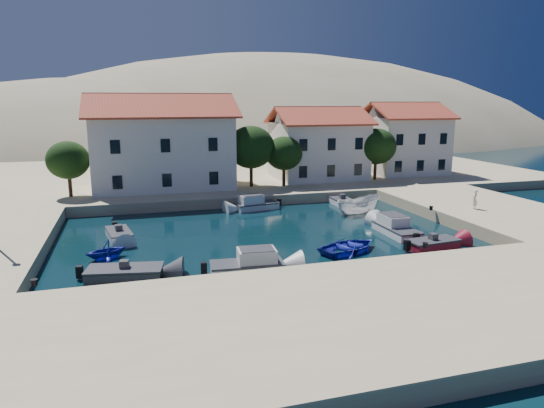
{
  "coord_description": "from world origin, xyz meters",
  "views": [
    {
      "loc": [
        -9.4,
        -24.3,
        9.99
      ],
      "look_at": [
        1.22,
        11.63,
        2.0
      ],
      "focal_mm": 32.0,
      "sensor_mm": 36.0,
      "label": 1
    }
  ],
  "objects": [
    {
      "name": "ground",
      "position": [
        0.0,
        0.0,
        0.0
      ],
      "size": [
        400.0,
        400.0,
        0.0
      ],
      "primitive_type": "plane",
      "color": "black",
      "rests_on": "ground"
    },
    {
      "name": "quay_south",
      "position": [
        0.0,
        -6.0,
        0.5
      ],
      "size": [
        52.0,
        12.0,
        1.0
      ],
      "primitive_type": "cube",
      "color": "tan",
      "rests_on": "ground"
    },
    {
      "name": "quay_east",
      "position": [
        20.5,
        10.0,
        0.5
      ],
      "size": [
        11.0,
        20.0,
        1.0
      ],
      "primitive_type": "cube",
      "color": "tan",
      "rests_on": "ground"
    },
    {
      "name": "quay_north",
      "position": [
        2.0,
        38.0,
        0.5
      ],
      "size": [
        80.0,
        36.0,
        1.0
      ],
      "primitive_type": "cube",
      "color": "tan",
      "rests_on": "ground"
    },
    {
      "name": "hills",
      "position": [
        20.64,
        123.62,
        -23.4
      ],
      "size": [
        254.0,
        176.0,
        99.0
      ],
      "color": "gray",
      "rests_on": "ground"
    },
    {
      "name": "building_left",
      "position": [
        -6.0,
        28.0,
        5.94
      ],
      "size": [
        14.7,
        9.45,
        9.7
      ],
      "color": "silver",
      "rests_on": "quay_north"
    },
    {
      "name": "building_mid",
      "position": [
        12.0,
        29.0,
        5.22
      ],
      "size": [
        10.5,
        8.4,
        8.3
      ],
      "color": "silver",
      "rests_on": "quay_north"
    },
    {
      "name": "building_right",
      "position": [
        24.0,
        30.0,
        5.47
      ],
      "size": [
        9.45,
        8.4,
        8.8
      ],
      "color": "silver",
      "rests_on": "quay_north"
    },
    {
      "name": "trees",
      "position": [
        4.51,
        25.46,
        4.84
      ],
      "size": [
        37.3,
        5.3,
        6.45
      ],
      "color": "#382314",
      "rests_on": "quay_north"
    },
    {
      "name": "bollards",
      "position": [
        2.8,
        3.87,
        1.15
      ],
      "size": [
        29.36,
        9.56,
        0.3
      ],
      "color": "black",
      "rests_on": "ground"
    },
    {
      "name": "motorboat_grey_sw",
      "position": [
        -10.04,
        3.43,
        0.29
      ],
      "size": [
        4.55,
        2.65,
        1.25
      ],
      "rotation": [
        0.0,
        0.0,
        -0.19
      ],
      "color": "#38383E",
      "rests_on": "ground"
    },
    {
      "name": "cabin_cruiser_south",
      "position": [
        -3.08,
        2.33,
        0.48
      ],
      "size": [
        4.47,
        2.21,
        1.6
      ],
      "rotation": [
        0.0,
        0.0,
        -0.09
      ],
      "color": "silver",
      "rests_on": "ground"
    },
    {
      "name": "rowboat_south",
      "position": [
        4.54,
        4.36,
        0.0
      ],
      "size": [
        5.39,
        4.63,
        0.94
      ],
      "primitive_type": "imported",
      "rotation": [
        0.0,
        0.0,
        1.93
      ],
      "color": "#1C229C",
      "rests_on": "ground"
    },
    {
      "name": "motorboat_red_se",
      "position": [
        10.38,
        3.4,
        0.3
      ],
      "size": [
        3.83,
        2.01,
        1.25
      ],
      "rotation": [
        0.0,
        0.0,
        0.1
      ],
      "color": "maroon",
      "rests_on": "ground"
    },
    {
      "name": "cabin_cruiser_east",
      "position": [
        9.83,
        7.24,
        0.48
      ],
      "size": [
        1.92,
        4.66,
        1.6
      ],
      "rotation": [
        0.0,
        0.0,
        1.56
      ],
      "color": "silver",
      "rests_on": "ground"
    },
    {
      "name": "boat_east",
      "position": [
        10.2,
        14.42,
        0.0
      ],
      "size": [
        4.83,
        2.54,
        1.77
      ],
      "primitive_type": "imported",
      "rotation": [
        0.0,
        0.0,
        1.75
      ],
      "color": "silver",
      "rests_on": "ground"
    },
    {
      "name": "motorboat_white_ne",
      "position": [
        10.4,
        18.34,
        0.29
      ],
      "size": [
        1.72,
        3.66,
        1.25
      ],
      "rotation": [
        0.0,
        0.0,
        1.57
      ],
      "color": "silver",
      "rests_on": "ground"
    },
    {
      "name": "rowboat_west",
      "position": [
        -11.2,
        7.47,
        0.0
      ],
      "size": [
        3.25,
        3.04,
        1.37
      ],
      "primitive_type": "imported",
      "rotation": [
        0.0,
        0.0,
        -1.2
      ],
      "color": "#1C229C",
      "rests_on": "ground"
    },
    {
      "name": "motorboat_white_west",
      "position": [
        -10.47,
        12.06,
        0.3
      ],
      "size": [
        2.13,
        3.75,
        1.25
      ],
      "rotation": [
        0.0,
        0.0,
        -1.41
      ],
      "color": "silver",
      "rests_on": "ground"
    },
    {
      "name": "cabin_cruiser_north",
      "position": [
        1.82,
        18.77,
        0.48
      ],
      "size": [
        4.29,
        2.38,
        1.6
      ],
      "rotation": [
        0.0,
        0.0,
        3.31
      ],
      "color": "silver",
      "rests_on": "ground"
    },
    {
      "name": "pedestrian",
      "position": [
        18.49,
        9.38,
        1.82
      ],
      "size": [
        0.72,
        0.66,
        1.65
      ],
      "primitive_type": "imported",
      "rotation": [
        0.0,
        0.0,
        3.75
      ],
      "color": "silver",
      "rests_on": "quay_east"
    }
  ]
}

